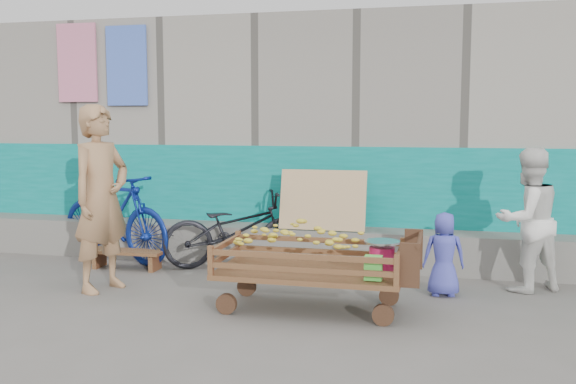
% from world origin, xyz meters
% --- Properties ---
extents(ground, '(80.00, 80.00, 0.00)m').
position_xyz_m(ground, '(0.00, 0.00, 0.00)').
color(ground, '#5E5B56').
rests_on(ground, ground).
extents(building_wall, '(12.00, 3.50, 3.00)m').
position_xyz_m(building_wall, '(-0.00, 4.05, 1.47)').
color(building_wall, gray).
rests_on(building_wall, ground).
extents(banana_cart, '(1.82, 0.83, 0.77)m').
position_xyz_m(banana_cart, '(0.46, 0.58, 0.52)').
color(banana_cart, '#562818').
rests_on(banana_cart, ground).
extents(bench, '(0.88, 0.26, 0.22)m').
position_xyz_m(bench, '(-1.89, 1.65, 0.16)').
color(bench, '#562818').
rests_on(bench, ground).
extents(vendor_man, '(0.64, 0.79, 1.87)m').
position_xyz_m(vendor_man, '(-1.69, 0.77, 0.94)').
color(vendor_man, '#9E744D').
rests_on(vendor_man, ground).
extents(woman, '(0.89, 0.84, 1.45)m').
position_xyz_m(woman, '(2.48, 1.74, 0.72)').
color(woman, white).
rests_on(woman, ground).
extents(child, '(0.43, 0.30, 0.83)m').
position_xyz_m(child, '(1.67, 1.35, 0.41)').
color(child, '#4248B6').
rests_on(child, ground).
extents(bicycle_dark, '(1.78, 1.24, 0.89)m').
position_xyz_m(bicycle_dark, '(-0.69, 2.05, 0.44)').
color(bicycle_dark, black).
rests_on(bicycle_dark, ground).
extents(bicycle_blue, '(1.90, 1.15, 1.10)m').
position_xyz_m(bicycle_blue, '(-2.24, 2.01, 0.55)').
color(bicycle_blue, navy).
rests_on(bicycle_blue, ground).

